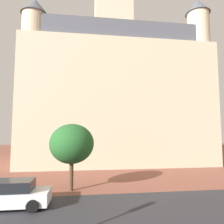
# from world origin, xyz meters

# --- Properties ---
(ground_plane) EXTENTS (120.00, 120.00, 0.00)m
(ground_plane) POSITION_xyz_m (0.00, 10.00, 0.00)
(ground_plane) COLOR brown
(street_asphalt_strip) EXTENTS (120.00, 6.35, 0.00)m
(street_asphalt_strip) POSITION_xyz_m (0.00, 9.00, 0.00)
(street_asphalt_strip) COLOR #2D2D33
(street_asphalt_strip) RESTS_ON ground_plane
(landmark_building) EXTENTS (24.13, 11.75, 36.10)m
(landmark_building) POSITION_xyz_m (2.76, 26.69, 10.19)
(landmark_building) COLOR beige
(landmark_building) RESTS_ON ground_plane
(car_white) EXTENTS (4.20, 1.97, 1.47)m
(car_white) POSITION_xyz_m (-5.62, 10.40, 0.70)
(car_white) COLOR silver
(car_white) RESTS_ON ground_plane
(tree_curb_far) EXTENTS (3.17, 3.17, 4.72)m
(tree_curb_far) POSITION_xyz_m (-2.50, 13.35, 3.28)
(tree_curb_far) COLOR #4C3823
(tree_curb_far) RESTS_ON ground_plane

